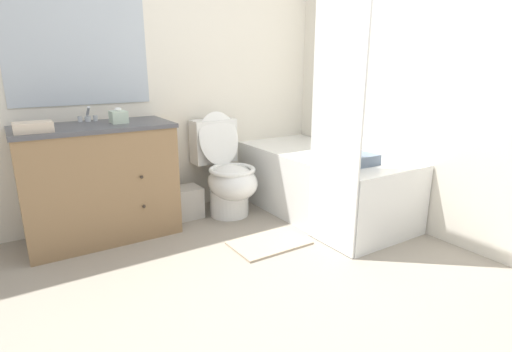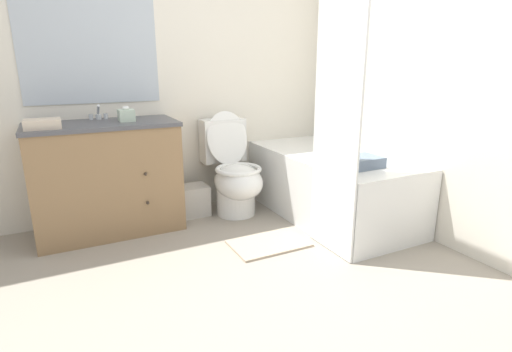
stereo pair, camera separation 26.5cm
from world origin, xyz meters
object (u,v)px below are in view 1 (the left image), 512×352
at_px(bathtub, 322,183).
at_px(bath_towel_folded, 353,160).
at_px(sink_faucet, 88,117).
at_px(wastebasket, 185,203).
at_px(tissue_box, 119,117).
at_px(hand_towel_folded, 33,127).
at_px(vanity_cabinet, 99,181).
at_px(bath_mat, 269,243).
at_px(toilet, 227,175).

bearing_deg(bathtub, bath_towel_folded, -104.10).
height_order(sink_faucet, wastebasket, sink_faucet).
bearing_deg(wastebasket, tissue_box, -176.02).
relative_size(hand_towel_folded, bath_towel_folded, 0.66).
bearing_deg(hand_towel_folded, vanity_cabinet, 20.33).
bearing_deg(bathtub, hand_towel_folded, 169.71).
bearing_deg(tissue_box, bathtub, -18.45).
bearing_deg(bathtub, bath_mat, -159.25).
distance_m(vanity_cabinet, sink_faucet, 0.49).
relative_size(sink_faucet, hand_towel_folded, 0.62).
relative_size(toilet, bath_mat, 1.60).
bearing_deg(wastebasket, vanity_cabinet, -177.90).
xyz_separation_m(toilet, bath_towel_folded, (0.59, -0.90, 0.24)).
height_order(vanity_cabinet, bath_towel_folded, vanity_cabinet).
xyz_separation_m(hand_towel_folded, bath_towel_folded, (2.00, -0.85, -0.30)).
xyz_separation_m(sink_faucet, hand_towel_folded, (-0.39, -0.32, -0.00)).
distance_m(toilet, bathtub, 0.83).
xyz_separation_m(wastebasket, bath_mat, (0.31, -0.84, -0.12)).
relative_size(vanity_cabinet, toilet, 1.22).
bearing_deg(bathtub, sink_faucet, 157.99).
relative_size(toilet, hand_towel_folded, 3.88).
height_order(sink_faucet, bath_towel_folded, sink_faucet).
xyz_separation_m(sink_faucet, toilet, (1.03, -0.26, -0.54)).
height_order(bathtub, bath_towel_folded, bath_towel_folded).
bearing_deg(wastebasket, bath_towel_folded, -47.21).
distance_m(hand_towel_folded, bath_mat, 1.77).
xyz_separation_m(vanity_cabinet, wastebasket, (0.68, 0.02, -0.31)).
bearing_deg(bath_towel_folded, sink_faucet, 144.33).
xyz_separation_m(tissue_box, hand_towel_folded, (-0.57, -0.13, -0.01)).
distance_m(wastebasket, bath_towel_folded, 1.46).
distance_m(bath_towel_folded, bath_mat, 0.88).
relative_size(toilet, bath_towel_folded, 2.56).
xyz_separation_m(bathtub, bath_mat, (-0.75, -0.28, -0.27)).
xyz_separation_m(sink_faucet, bathtub, (1.73, -0.70, -0.62)).
height_order(vanity_cabinet, wastebasket, vanity_cabinet).
bearing_deg(hand_towel_folded, bathtub, -10.29).
bearing_deg(toilet, sink_faucet, 165.61).
height_order(bathtub, hand_towel_folded, hand_towel_folded).
relative_size(vanity_cabinet, wastebasket, 4.08).
xyz_separation_m(vanity_cabinet, hand_towel_folded, (-0.39, -0.14, 0.46)).
distance_m(bathtub, wastebasket, 1.20).
height_order(toilet, wastebasket, toilet).
relative_size(sink_faucet, tissue_box, 1.10).
distance_m(vanity_cabinet, hand_towel_folded, 0.62).
xyz_separation_m(vanity_cabinet, bathtub, (1.73, -0.53, -0.16)).
height_order(wastebasket, bath_towel_folded, bath_towel_folded).
relative_size(bathtub, wastebasket, 5.97).
distance_m(toilet, tissue_box, 1.02).
distance_m(vanity_cabinet, tissue_box, 0.50).
height_order(bath_towel_folded, bath_mat, bath_towel_folded).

